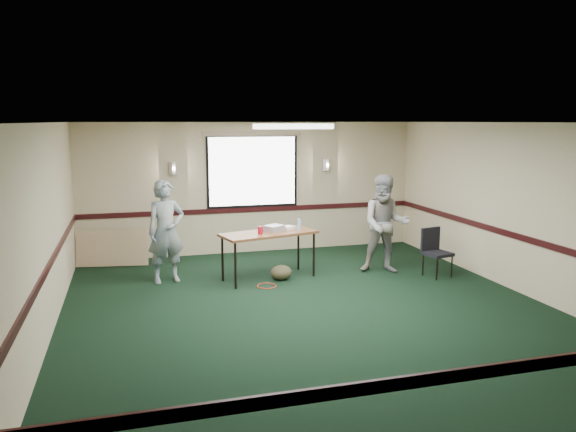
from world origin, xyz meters
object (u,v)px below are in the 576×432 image
object	(u,v)px
conference_chair	(435,248)
person_left	(166,232)
projector	(274,228)
folding_table	(269,236)
person_right	(385,224)

from	to	relation	value
conference_chair	person_left	distance (m)	4.70
projector	conference_chair	size ratio (longest dim) A/B	0.36
folding_table	person_left	bearing A→B (deg)	156.35
folding_table	projector	distance (m)	0.18
folding_table	projector	bearing A→B (deg)	20.51
conference_chair	projector	bearing A→B (deg)	153.24
person_right	folding_table	bearing A→B (deg)	-163.31
conference_chair	person_right	size ratio (longest dim) A/B	0.48
folding_table	person_left	distance (m)	1.74
projector	conference_chair	world-z (taller)	projector
person_left	person_right	size ratio (longest dim) A/B	0.98
person_right	person_left	bearing A→B (deg)	-165.68
folding_table	conference_chair	bearing A→B (deg)	-26.01
person_left	person_right	world-z (taller)	person_right
conference_chair	person_left	size ratio (longest dim) A/B	0.49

